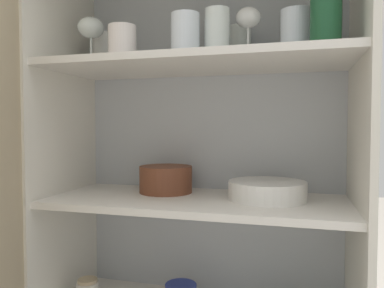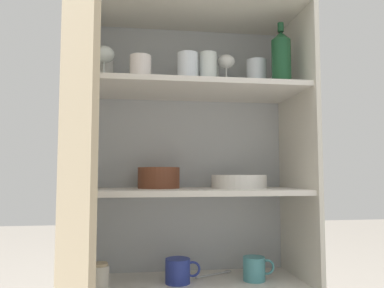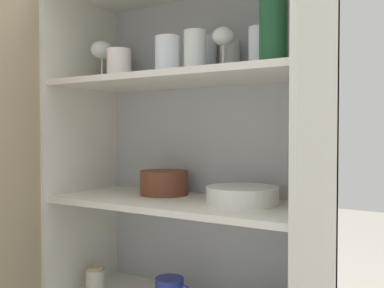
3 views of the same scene
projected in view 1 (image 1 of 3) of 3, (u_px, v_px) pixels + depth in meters
The scene contains 17 objects.
cupboard_back_panel at pixel (210, 178), 1.28m from camera, with size 0.90×0.02×1.33m, color #B2B7BC.
cupboard_side_left at pixel (65, 181), 1.21m from camera, with size 0.02×0.39×1.33m, color silver.
cupboard_side_right at pixel (359, 194), 0.98m from camera, with size 0.02×0.39×1.33m, color silver.
shelf_board_middle at pixel (196, 202), 1.10m from camera, with size 0.86×0.36×0.02m, color silver.
shelf_board_upper at pixel (196, 64), 1.08m from camera, with size 0.86×0.36×0.02m, color silver.
tumbler_glass_0 at pixel (122, 43), 1.06m from camera, with size 0.08×0.08×0.09m.
tumbler_glass_1 at pixel (105, 52), 1.26m from camera, with size 0.08×0.08×0.12m.
tumbler_glass_2 at pixel (214, 44), 1.19m from camera, with size 0.07×0.07×0.15m.
tumbler_glass_3 at pixel (240, 46), 1.17m from camera, with size 0.07×0.07×0.12m.
tumbler_glass_4 at pixel (296, 33), 1.01m from camera, with size 0.08×0.08×0.12m.
tumbler_glass_5 at pixel (217, 34), 1.03m from camera, with size 0.07×0.07×0.13m.
tumbler_glass_6 at pixel (185, 36), 1.03m from camera, with size 0.08×0.08×0.12m.
wine_glass_0 at pixel (91, 30), 1.15m from camera, with size 0.08×0.08×0.15m.
wine_glass_1 at pixel (248, 21), 1.04m from camera, with size 0.07×0.07×0.14m.
wine_bottle at pixel (326, 3), 0.90m from camera, with size 0.08×0.08×0.25m.
plate_stack_white at pixel (267, 190), 1.07m from camera, with size 0.22×0.22×0.05m.
mixing_bowl_large at pixel (166, 178), 1.19m from camera, with size 0.17×0.17×0.08m.
Camera 1 is at (0.28, -0.87, 0.84)m, focal length 35.00 mm.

